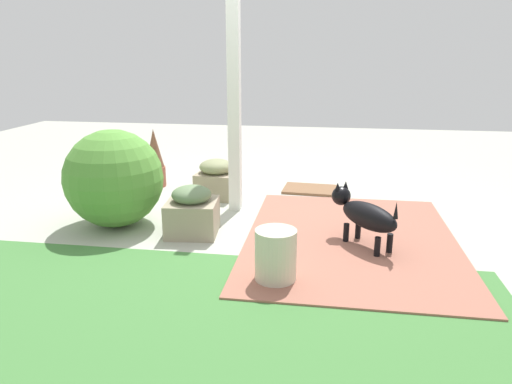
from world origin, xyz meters
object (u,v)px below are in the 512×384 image
(doormat, at_px, (310,189))
(dog, at_px, (364,214))
(porch_pillar, at_px, (234,100))
(round_shrub, at_px, (114,178))
(stone_planter_mid, at_px, (192,212))
(terracotta_pot_spiky, at_px, (155,159))
(stone_planter_nearest, at_px, (217,179))
(ceramic_urn, at_px, (276,256))

(doormat, bearing_deg, dog, 107.47)
(porch_pillar, height_order, dog, porch_pillar)
(round_shrub, bearing_deg, stone_planter_mid, 171.82)
(stone_planter_mid, height_order, terracotta_pot_spiky, terracotta_pot_spiky)
(dog, height_order, doormat, dog)
(porch_pillar, distance_m, dog, 1.72)
(porch_pillar, distance_m, round_shrub, 1.38)
(porch_pillar, xyz_separation_m, stone_planter_nearest, (0.29, -0.38, -0.92))
(terracotta_pot_spiky, bearing_deg, stone_planter_nearest, 158.45)
(stone_planter_nearest, relative_size, stone_planter_mid, 0.93)
(stone_planter_mid, bearing_deg, round_shrub, -8.18)
(round_shrub, bearing_deg, ceramic_urn, 150.26)
(doormat, bearing_deg, stone_planter_nearest, 22.16)
(round_shrub, height_order, dog, round_shrub)
(stone_planter_nearest, height_order, doormat, stone_planter_nearest)
(stone_planter_mid, distance_m, dog, 1.50)
(ceramic_urn, bearing_deg, terracotta_pot_spiky, -52.83)
(terracotta_pot_spiky, distance_m, ceramic_urn, 2.87)
(stone_planter_nearest, bearing_deg, stone_planter_mid, 92.40)
(stone_planter_mid, height_order, round_shrub, round_shrub)
(porch_pillar, height_order, doormat, porch_pillar)
(ceramic_urn, height_order, doormat, ceramic_urn)
(stone_planter_nearest, bearing_deg, ceramic_urn, 114.54)
(stone_planter_nearest, distance_m, stone_planter_mid, 1.14)
(stone_planter_mid, height_order, doormat, stone_planter_mid)
(porch_pillar, height_order, round_shrub, porch_pillar)
(porch_pillar, relative_size, round_shrub, 2.48)
(terracotta_pot_spiky, bearing_deg, porch_pillar, 147.75)
(dog, relative_size, ceramic_urn, 1.63)
(doormat, bearing_deg, ceramic_urn, 86.65)
(terracotta_pot_spiky, relative_size, doormat, 1.15)
(round_shrub, height_order, doormat, round_shrub)
(dog, bearing_deg, stone_planter_nearest, -38.15)
(stone_planter_mid, xyz_separation_m, doormat, (-0.98, -1.56, -0.19))
(stone_planter_mid, bearing_deg, ceramic_urn, 136.13)
(stone_planter_nearest, xyz_separation_m, doormat, (-1.03, -0.42, -0.20))
(stone_planter_mid, bearing_deg, porch_pillar, -107.76)
(round_shrub, relative_size, dog, 1.44)
(round_shrub, xyz_separation_m, doormat, (-1.76, -1.45, -0.44))
(terracotta_pot_spiky, distance_m, dog, 2.85)
(round_shrub, xyz_separation_m, dog, (-2.27, 0.18, -0.17))
(dog, xyz_separation_m, doormat, (0.51, -1.63, -0.27))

